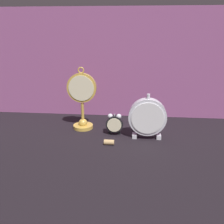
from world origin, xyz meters
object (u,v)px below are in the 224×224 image
Objects in this scene: wine_cork at (109,142)px; pocket_watch_on_stand at (82,102)px; mantel_clock_silver at (147,117)px; alarm_clock_twin_bell at (115,123)px.

pocket_watch_on_stand is at bearing 130.56° from wine_cork.
pocket_watch_on_stand is 0.26m from wine_cork.
pocket_watch_on_stand is at bearing 163.13° from mantel_clock_silver.
wine_cork is (-0.01, -0.11, -0.04)m from alarm_clock_twin_bell.
mantel_clock_silver is at bearing -16.87° from pocket_watch_on_stand.
pocket_watch_on_stand is at bearing 158.98° from alarm_clock_twin_bell.
pocket_watch_on_stand reaches higher than mantel_clock_silver.
alarm_clock_twin_bell is 2.34× the size of wine_cork.
alarm_clock_twin_bell is (0.16, -0.06, -0.08)m from pocket_watch_on_stand.
mantel_clock_silver is (0.14, -0.03, 0.04)m from alarm_clock_twin_bell.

